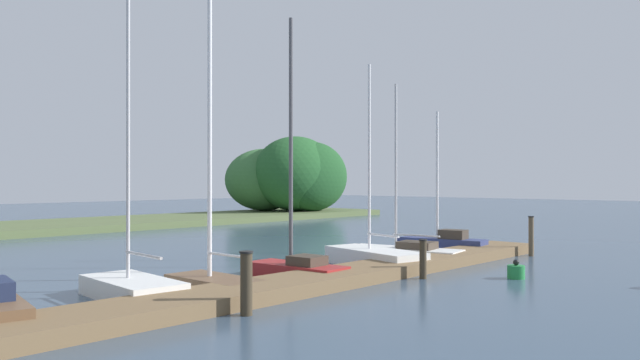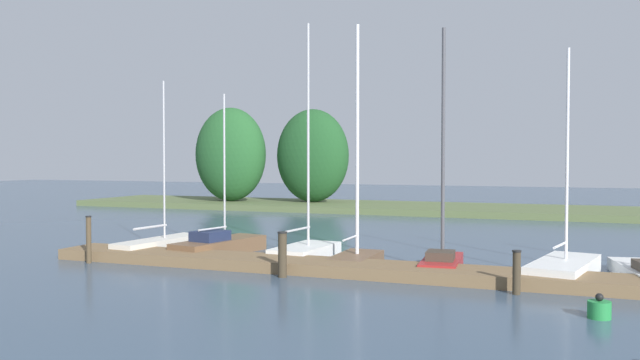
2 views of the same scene
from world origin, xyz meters
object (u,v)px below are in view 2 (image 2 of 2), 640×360
at_px(mooring_piling_0, 89,239).
at_px(mooring_piling_1, 282,254).
at_px(sailboat_0, 163,244).
at_px(sailboat_4, 442,257).
at_px(channel_buoy_1, 599,309).
at_px(sailboat_2, 307,249).
at_px(sailboat_5, 565,267).
at_px(sailboat_3, 356,251).
at_px(sailboat_1, 221,244).
at_px(mooring_piling_2, 517,272).

bearing_deg(mooring_piling_0, mooring_piling_1, -0.45).
relative_size(sailboat_0, sailboat_4, 0.85).
bearing_deg(channel_buoy_1, sailboat_2, 148.70).
bearing_deg(mooring_piling_0, sailboat_5, 10.16).
xyz_separation_m(sailboat_5, mooring_piling_1, (-7.70, -2.70, 0.34)).
bearing_deg(sailboat_3, sailboat_1, 84.28).
distance_m(sailboat_1, mooring_piling_1, 5.28).
distance_m(sailboat_5, mooring_piling_1, 8.16).
height_order(sailboat_5, mooring_piling_1, sailboat_5).
bearing_deg(mooring_piling_2, mooring_piling_1, 179.51).
relative_size(sailboat_3, channel_buoy_1, 14.31).
bearing_deg(sailboat_0, mooring_piling_2, -97.24).
bearing_deg(sailboat_5, sailboat_1, 98.84).
bearing_deg(sailboat_1, mooring_piling_2, -97.10).
relative_size(sailboat_0, sailboat_2, 0.78).
bearing_deg(channel_buoy_1, mooring_piling_0, 172.47).
relative_size(sailboat_4, mooring_piling_1, 5.61).
distance_m(sailboat_0, mooring_piling_1, 6.97).
height_order(mooring_piling_1, mooring_piling_2, mooring_piling_1).
relative_size(sailboat_1, sailboat_4, 0.78).
bearing_deg(mooring_piling_0, channel_buoy_1, -7.53).
bearing_deg(sailboat_0, sailboat_3, -84.74).
height_order(sailboat_4, mooring_piling_0, sailboat_4).
height_order(mooring_piling_0, channel_buoy_1, mooring_piling_0).
relative_size(mooring_piling_1, channel_buoy_1, 2.44).
bearing_deg(sailboat_3, mooring_piling_1, 155.42).
distance_m(sailboat_0, mooring_piling_2, 13.16).
distance_m(mooring_piling_1, channel_buoy_1, 8.62).
xyz_separation_m(mooring_piling_1, mooring_piling_2, (6.54, -0.06, -0.10)).
relative_size(sailboat_3, mooring_piling_0, 4.97).
bearing_deg(sailboat_4, sailboat_5, -94.62).
distance_m(sailboat_0, sailboat_3, 7.59).
distance_m(sailboat_4, mooring_piling_0, 11.52).
relative_size(sailboat_0, sailboat_3, 0.81).
bearing_deg(sailboat_5, mooring_piling_2, 169.67).
relative_size(sailboat_1, mooring_piling_2, 5.17).
distance_m(sailboat_3, mooring_piling_0, 8.86).
bearing_deg(mooring_piling_2, sailboat_2, 153.66).
height_order(sailboat_0, sailboat_5, sailboat_5).
xyz_separation_m(sailboat_1, sailboat_5, (11.68, -0.76, -0.02)).
xyz_separation_m(sailboat_0, sailboat_3, (7.58, -0.17, 0.15)).
distance_m(sailboat_3, channel_buoy_1, 8.57).
relative_size(sailboat_1, mooring_piling_1, 4.37).
distance_m(sailboat_0, channel_buoy_1, 15.47).
bearing_deg(channel_buoy_1, mooring_piling_2, 133.66).
xyz_separation_m(sailboat_5, channel_buoy_1, (0.68, -4.68, -0.13)).
xyz_separation_m(mooring_piling_1, channel_buoy_1, (8.38, -1.98, -0.47)).
xyz_separation_m(mooring_piling_2, channel_buoy_1, (1.84, -1.93, -0.37)).
xyz_separation_m(sailboat_1, mooring_piling_1, (3.98, -3.46, 0.33)).
bearing_deg(sailboat_4, sailboat_1, 80.75).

